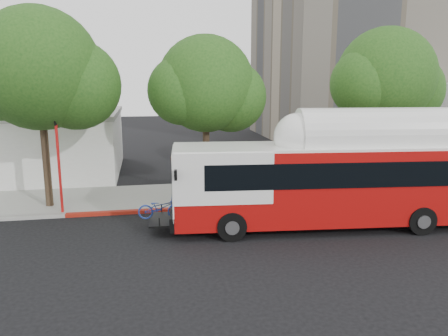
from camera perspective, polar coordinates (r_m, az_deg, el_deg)
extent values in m
plane|color=black|center=(18.42, 3.51, -8.70)|extent=(120.00, 120.00, 0.00)
cube|color=gray|center=(24.46, -0.13, -3.34)|extent=(60.00, 5.00, 0.15)
cube|color=gray|center=(22.01, 1.08, -5.06)|extent=(60.00, 0.30, 0.15)
cube|color=maroon|center=(21.63, -6.77, -5.42)|extent=(10.00, 0.32, 0.16)
cylinder|color=#2D2116|center=(23.01, -22.31, 2.38)|extent=(0.36, 0.36, 6.08)
sphere|color=#1B4714|center=(22.77, -23.06, 11.85)|extent=(5.80, 5.80, 5.80)
sphere|color=#1B4714|center=(22.69, -18.81, 10.23)|extent=(4.35, 4.35, 4.35)
cylinder|color=#2D2116|center=(23.27, -2.34, 2.54)|extent=(0.36, 0.36, 5.44)
sphere|color=#1B4714|center=(22.98, -2.42, 10.94)|extent=(5.00, 5.00, 5.00)
sphere|color=#1B4714|center=(23.43, 0.91, 9.30)|extent=(3.75, 3.75, 3.75)
cylinder|color=#2D2116|center=(26.37, 19.81, 3.29)|extent=(0.36, 0.36, 5.76)
sphere|color=#1B4714|center=(26.14, 20.36, 11.11)|extent=(5.40, 5.40, 5.40)
sphere|color=#1B4714|center=(27.09, 22.77, 9.40)|extent=(4.05, 4.05, 4.05)
cube|color=#A30C0B|center=(19.31, 13.21, -1.96)|extent=(13.25, 3.97, 3.15)
cube|color=black|center=(19.35, 14.83, -0.03)|extent=(11.95, 3.92, 1.03)
cube|color=white|center=(19.01, 13.44, 2.80)|extent=(13.24, 3.88, 0.11)
cube|color=white|center=(19.77, 19.47, 3.61)|extent=(7.12, 2.78, 0.60)
cube|color=black|center=(18.75, -8.27, -6.67)|extent=(1.04, 2.03, 0.07)
imported|color=navy|center=(18.59, -8.32, -5.14)|extent=(0.81, 1.92, 0.98)
cylinder|color=red|center=(21.78, -20.69, -0.35)|extent=(0.13, 0.13, 4.31)
cube|color=black|center=(21.46, -21.13, 5.56)|extent=(0.05, 0.43, 0.27)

